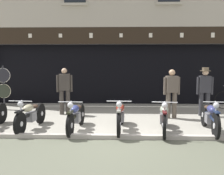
% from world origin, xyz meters
% --- Properties ---
extents(ground, '(23.88, 22.00, 0.18)m').
position_xyz_m(ground, '(0.00, -0.98, -0.04)').
color(ground, gray).
extents(shop_facade, '(12.18, 4.42, 6.75)m').
position_xyz_m(shop_facade, '(0.00, 6.98, 1.79)').
color(shop_facade, black).
rests_on(shop_facade, ground).
extents(motorcycle_left, '(0.62, 1.93, 0.90)m').
position_xyz_m(motorcycle_left, '(-2.48, 0.89, 0.41)').
color(motorcycle_left, black).
rests_on(motorcycle_left, ground).
extents(motorcycle_center_left, '(0.62, 1.97, 0.91)m').
position_xyz_m(motorcycle_center_left, '(-1.19, 0.78, 0.42)').
color(motorcycle_center_left, black).
rests_on(motorcycle_center_left, ground).
extents(motorcycle_center, '(0.62, 2.09, 0.92)m').
position_xyz_m(motorcycle_center, '(0.02, 0.85, 0.43)').
color(motorcycle_center, black).
rests_on(motorcycle_center, ground).
extents(motorcycle_center_right, '(0.62, 1.96, 0.92)m').
position_xyz_m(motorcycle_center_right, '(1.18, 0.71, 0.43)').
color(motorcycle_center_right, black).
rests_on(motorcycle_center_right, ground).
extents(motorcycle_right, '(0.62, 1.98, 0.92)m').
position_xyz_m(motorcycle_right, '(2.41, 0.77, 0.43)').
color(motorcycle_right, black).
rests_on(motorcycle_right, ground).
extents(salesman_left, '(0.55, 0.28, 1.64)m').
position_xyz_m(salesman_left, '(-1.97, 2.95, 0.91)').
color(salesman_left, '#38332D').
rests_on(salesman_left, ground).
extents(shopkeeper_center, '(0.55, 0.28, 1.62)m').
position_xyz_m(shopkeeper_center, '(1.70, 2.45, 0.90)').
color(shopkeeper_center, brown).
rests_on(shopkeeper_center, ground).
extents(salesman_right, '(0.56, 0.35, 1.67)m').
position_xyz_m(salesman_right, '(2.92, 2.88, 0.93)').
color(salesman_right, '#2D2D33').
rests_on(salesman_right, ground).
extents(tyre_sign_pole, '(0.56, 0.06, 1.71)m').
position_xyz_m(tyre_sign_pole, '(-4.55, 3.81, 1.00)').
color(tyre_sign_pole, '#232328').
rests_on(tyre_sign_pole, ground).
extents(advert_board_near, '(0.79, 0.03, 0.93)m').
position_xyz_m(advert_board_near, '(2.24, 5.40, 1.83)').
color(advert_board_near, beige).
extents(advert_board_far, '(0.72, 0.03, 0.95)m').
position_xyz_m(advert_board_far, '(3.22, 5.40, 1.83)').
color(advert_board_far, silver).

